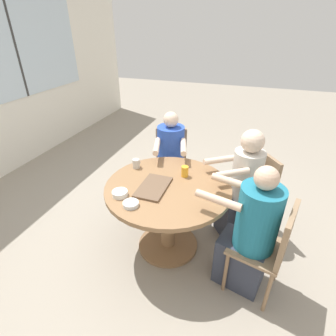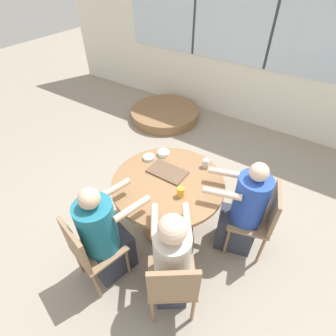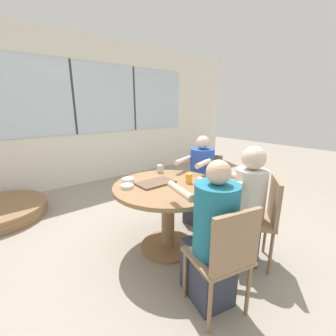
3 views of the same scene
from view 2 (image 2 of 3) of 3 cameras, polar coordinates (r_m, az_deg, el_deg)
ground_plane at (r=3.18m, az=0.00°, el=-12.51°), size 16.00×16.00×0.00m
wall_back_with_windows at (r=4.62m, az=21.54°, el=24.50°), size 8.40×0.08×2.80m
dining_table at (r=2.75m, az=0.00°, el=-5.73°), size 1.14×1.14×0.73m
chair_for_woman_green_shirt at (r=2.74m, az=19.45°, el=-9.83°), size 0.50×0.50×0.88m
chair_for_man_blue_shirt at (r=2.48m, az=-16.97°, el=-16.52°), size 0.49×0.49×0.88m
chair_for_man_teal_shirt at (r=2.24m, az=1.00°, el=-23.92°), size 0.56×0.56×0.88m
person_woman_green_shirt at (r=2.73m, az=15.96°, el=-9.36°), size 0.63×0.46×1.16m
person_man_blue_shirt at (r=2.51m, az=-13.59°, el=-14.66°), size 0.45×0.64×1.17m
person_man_teal_shirt at (r=2.30m, az=0.79°, el=-20.13°), size 0.54×0.60×1.17m
food_tray_dark at (r=2.71m, az=-0.14°, el=-0.82°), size 0.39×0.23×0.02m
coffee_mug at (r=2.78m, az=8.27°, el=0.98°), size 0.08×0.07×0.09m
juice_glass at (r=2.45m, az=2.77°, el=-5.26°), size 0.07×0.07×0.10m
bowl_white_shallow at (r=2.93m, az=-0.96°, el=3.24°), size 0.13×0.13×0.04m
bowl_cereal at (r=2.89m, az=-4.19°, el=2.29°), size 0.13×0.13×0.03m
folded_table_stack at (r=5.02m, az=-0.71°, el=11.73°), size 1.26×1.26×0.18m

